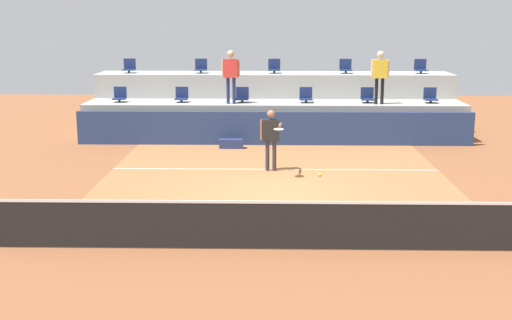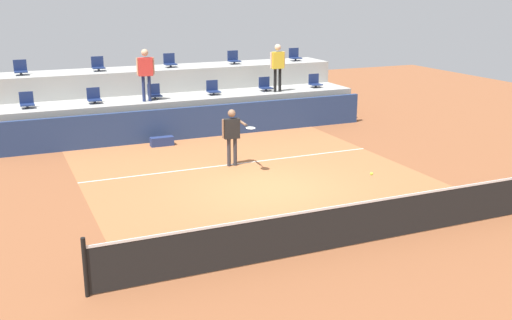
{
  "view_description": "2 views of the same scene",
  "coord_description": "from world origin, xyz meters",
  "px_view_note": "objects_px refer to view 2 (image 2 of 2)",
  "views": [
    {
      "loc": [
        -0.13,
        -15.43,
        4.17
      ],
      "look_at": [
        -0.47,
        -0.15,
        0.83
      ],
      "focal_mm": 46.44,
      "sensor_mm": 36.0,
      "label": 1
    },
    {
      "loc": [
        -6.26,
        -13.55,
        5.01
      ],
      "look_at": [
        -0.52,
        -0.39,
        0.92
      ],
      "focal_mm": 42.39,
      "sensor_mm": 36.0,
      "label": 2
    }
  ],
  "objects_px": {
    "stadium_chair_lower_mid_left": "(154,93)",
    "stadium_chair_upper_far_right": "(295,56)",
    "stadium_chair_lower_far_right": "(315,82)",
    "tennis_ball": "(372,174)",
    "stadium_chair_upper_left": "(98,65)",
    "spectator_leaning_on_rail": "(146,70)",
    "stadium_chair_lower_left": "(94,97)",
    "stadium_chair_upper_center": "(170,62)",
    "stadium_chair_upper_far_left": "(21,69)",
    "stadium_chair_lower_right": "(265,85)",
    "tennis_player": "(232,132)",
    "stadium_chair_lower_far_left": "(27,101)",
    "equipment_bag": "(162,141)",
    "stadium_chair_upper_right": "(234,58)",
    "stadium_chair_lower_mid_right": "(213,89)",
    "spectator_in_grey": "(278,63)"
  },
  "relations": [
    {
      "from": "stadium_chair_upper_right",
      "to": "equipment_bag",
      "type": "bearing_deg",
      "value": -137.65
    },
    {
      "from": "stadium_chair_lower_right",
      "to": "tennis_ball",
      "type": "bearing_deg",
      "value": -102.63
    },
    {
      "from": "stadium_chair_upper_far_left",
      "to": "stadium_chair_upper_center",
      "type": "distance_m",
      "value": 5.35
    },
    {
      "from": "stadium_chair_upper_far_left",
      "to": "stadium_chair_upper_right",
      "type": "relative_size",
      "value": 1.0
    },
    {
      "from": "stadium_chair_upper_left",
      "to": "spectator_leaning_on_rail",
      "type": "height_order",
      "value": "spectator_leaning_on_rail"
    },
    {
      "from": "stadium_chair_lower_far_left",
      "to": "stadium_chair_lower_left",
      "type": "bearing_deg",
      "value": 0.0
    },
    {
      "from": "stadium_chair_upper_center",
      "to": "stadium_chair_lower_right",
      "type": "bearing_deg",
      "value": -29.41
    },
    {
      "from": "stadium_chair_upper_far_left",
      "to": "stadium_chair_upper_left",
      "type": "relative_size",
      "value": 1.0
    },
    {
      "from": "stadium_chair_upper_far_left",
      "to": "stadium_chair_upper_far_right",
      "type": "height_order",
      "value": "same"
    },
    {
      "from": "stadium_chair_upper_left",
      "to": "equipment_bag",
      "type": "distance_m",
      "value": 4.44
    },
    {
      "from": "stadium_chair_lower_left",
      "to": "spectator_leaning_on_rail",
      "type": "distance_m",
      "value": 1.98
    },
    {
      "from": "stadium_chair_lower_mid_left",
      "to": "spectator_in_grey",
      "type": "height_order",
      "value": "spectator_in_grey"
    },
    {
      "from": "stadium_chair_lower_right",
      "to": "equipment_bag",
      "type": "xyz_separation_m",
      "value": [
        -4.57,
        -1.85,
        -1.31
      ]
    },
    {
      "from": "stadium_chair_upper_far_left",
      "to": "tennis_ball",
      "type": "bearing_deg",
      "value": -63.77
    },
    {
      "from": "stadium_chair_lower_left",
      "to": "stadium_chair_upper_left",
      "type": "bearing_deg",
      "value": 74.65
    },
    {
      "from": "stadium_chair_lower_far_left",
      "to": "equipment_bag",
      "type": "distance_m",
      "value": 4.56
    },
    {
      "from": "spectator_leaning_on_rail",
      "to": "equipment_bag",
      "type": "height_order",
      "value": "spectator_leaning_on_rail"
    },
    {
      "from": "stadium_chair_lower_mid_left",
      "to": "stadium_chair_lower_mid_right",
      "type": "relative_size",
      "value": 1.0
    },
    {
      "from": "stadium_chair_lower_mid_left",
      "to": "stadium_chair_upper_far_right",
      "type": "height_order",
      "value": "stadium_chair_upper_far_right"
    },
    {
      "from": "stadium_chair_lower_left",
      "to": "spectator_leaning_on_rail",
      "type": "relative_size",
      "value": 0.29
    },
    {
      "from": "stadium_chair_lower_right",
      "to": "stadium_chair_upper_left",
      "type": "xyz_separation_m",
      "value": [
        -5.89,
        1.8,
        0.85
      ]
    },
    {
      "from": "stadium_chair_lower_far_right",
      "to": "tennis_ball",
      "type": "bearing_deg",
      "value": -113.04
    },
    {
      "from": "stadium_chair_lower_right",
      "to": "tennis_ball",
      "type": "distance_m",
      "value": 10.94
    },
    {
      "from": "stadium_chair_lower_left",
      "to": "stadium_chair_upper_center",
      "type": "relative_size",
      "value": 1.0
    },
    {
      "from": "stadium_chair_lower_far_left",
      "to": "stadium_chair_lower_left",
      "type": "relative_size",
      "value": 1.0
    },
    {
      "from": "stadium_chair_upper_left",
      "to": "stadium_chair_upper_center",
      "type": "xyz_separation_m",
      "value": [
        2.7,
        0.0,
        0.0
      ]
    },
    {
      "from": "tennis_ball",
      "to": "stadium_chair_lower_mid_right",
      "type": "bearing_deg",
      "value": 88.44
    },
    {
      "from": "stadium_chair_upper_far_left",
      "to": "stadium_chair_upper_left",
      "type": "xyz_separation_m",
      "value": [
        2.65,
        0.0,
        0.0
      ]
    },
    {
      "from": "stadium_chair_upper_left",
      "to": "stadium_chair_upper_far_right",
      "type": "xyz_separation_m",
      "value": [
        8.05,
        0.0,
        0.0
      ]
    },
    {
      "from": "stadium_chair_lower_far_left",
      "to": "stadium_chair_upper_right",
      "type": "xyz_separation_m",
      "value": [
        7.96,
        1.8,
        0.85
      ]
    },
    {
      "from": "tennis_player",
      "to": "spectator_leaning_on_rail",
      "type": "bearing_deg",
      "value": 106.44
    },
    {
      "from": "stadium_chair_upper_center",
      "to": "stadium_chair_upper_far_right",
      "type": "relative_size",
      "value": 1.0
    },
    {
      "from": "equipment_bag",
      "to": "stadium_chair_lower_right",
      "type": "bearing_deg",
      "value": 22.02
    },
    {
      "from": "stadium_chair_lower_left",
      "to": "stadium_chair_lower_far_left",
      "type": "bearing_deg",
      "value": 180.0
    },
    {
      "from": "stadium_chair_lower_far_left",
      "to": "stadium_chair_lower_left",
      "type": "height_order",
      "value": "same"
    },
    {
      "from": "stadium_chair_lower_mid_right",
      "to": "stadium_chair_upper_far_left",
      "type": "distance_m",
      "value": 6.74
    },
    {
      "from": "stadium_chair_lower_far_right",
      "to": "equipment_bag",
      "type": "relative_size",
      "value": 0.68
    },
    {
      "from": "spectator_leaning_on_rail",
      "to": "stadium_chair_upper_far_right",
      "type": "bearing_deg",
      "value": 17.76
    },
    {
      "from": "spectator_leaning_on_rail",
      "to": "spectator_in_grey",
      "type": "xyz_separation_m",
      "value": [
        4.99,
        -0.0,
        -0.01
      ]
    },
    {
      "from": "stadium_chair_lower_right",
      "to": "stadium_chair_lower_far_right",
      "type": "height_order",
      "value": "same"
    },
    {
      "from": "stadium_chair_lower_far_left",
      "to": "stadium_chair_upper_far_right",
      "type": "relative_size",
      "value": 1.0
    },
    {
      "from": "stadium_chair_lower_mid_right",
      "to": "stadium_chair_upper_far_right",
      "type": "distance_m",
      "value": 4.71
    },
    {
      "from": "spectator_leaning_on_rail",
      "to": "stadium_chair_upper_center",
      "type": "bearing_deg",
      "value": 56.23
    },
    {
      "from": "stadium_chair_lower_mid_right",
      "to": "spectator_leaning_on_rail",
      "type": "distance_m",
      "value": 2.72
    },
    {
      "from": "stadium_chair_upper_center",
      "to": "stadium_chair_upper_far_right",
      "type": "distance_m",
      "value": 5.36
    },
    {
      "from": "stadium_chair_lower_left",
      "to": "equipment_bag",
      "type": "distance_m",
      "value": 2.9
    },
    {
      "from": "stadium_chair_lower_right",
      "to": "stadium_chair_lower_mid_right",
      "type": "bearing_deg",
      "value": 180.0
    },
    {
      "from": "equipment_bag",
      "to": "spectator_in_grey",
      "type": "bearing_deg",
      "value": 16.62
    },
    {
      "from": "stadium_chair_lower_far_right",
      "to": "stadium_chair_upper_far_right",
      "type": "height_order",
      "value": "stadium_chair_upper_far_right"
    },
    {
      "from": "stadium_chair_lower_left",
      "to": "stadium_chair_lower_right",
      "type": "xyz_separation_m",
      "value": [
        6.38,
        0.0,
        0.0
      ]
    }
  ]
}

